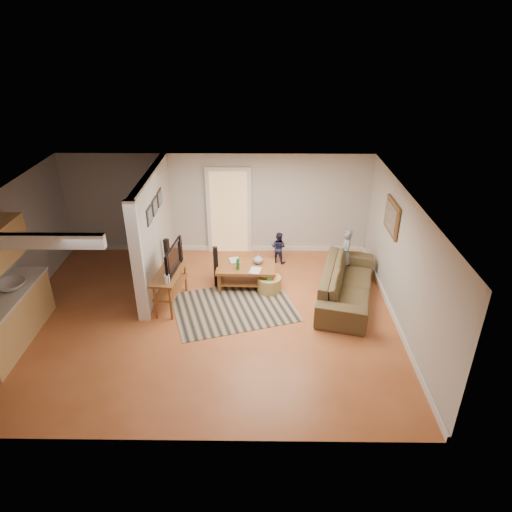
# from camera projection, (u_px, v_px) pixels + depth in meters

# --- Properties ---
(ground) EXTENTS (7.50, 7.50, 0.00)m
(ground) POSITION_uv_depth(u_px,v_px,m) (206.00, 317.00, 9.09)
(ground) COLOR #9D4F27
(ground) RESTS_ON ground
(room_shell) EXTENTS (7.54, 6.02, 2.52)m
(room_shell) POSITION_uv_depth(u_px,v_px,m) (150.00, 242.00, 8.81)
(room_shell) COLOR silver
(room_shell) RESTS_ON ground
(area_rug) EXTENTS (2.83, 2.41, 0.01)m
(area_rug) POSITION_uv_depth(u_px,v_px,m) (234.00, 307.00, 9.40)
(area_rug) COLOR black
(area_rug) RESTS_ON ground
(sofa) EXTENTS (1.59, 2.70, 0.74)m
(sofa) POSITION_uv_depth(u_px,v_px,m) (345.00, 299.00, 9.68)
(sofa) COLOR #4A4125
(sofa) RESTS_ON ground
(coffee_table) EXTENTS (1.29, 0.77, 0.75)m
(coffee_table) POSITION_uv_depth(u_px,v_px,m) (247.00, 270.00, 10.00)
(coffee_table) COLOR brown
(coffee_table) RESTS_ON ground
(tv_console) EXTENTS (0.61, 1.29, 1.07)m
(tv_console) POSITION_uv_depth(u_px,v_px,m) (170.00, 274.00, 9.18)
(tv_console) COLOR brown
(tv_console) RESTS_ON ground
(speaker_left) EXTENTS (0.11, 0.11, 0.96)m
(speaker_left) POSITION_uv_depth(u_px,v_px,m) (216.00, 267.00, 9.93)
(speaker_left) COLOR black
(speaker_left) RESTS_ON ground
(speaker_right) EXTENTS (0.13, 0.13, 0.99)m
(speaker_right) POSITION_uv_depth(u_px,v_px,m) (168.00, 259.00, 10.22)
(speaker_right) COLOR black
(speaker_right) RESTS_ON ground
(toy_basket) EXTENTS (0.51, 0.51, 0.46)m
(toy_basket) POSITION_uv_depth(u_px,v_px,m) (269.00, 283.00, 9.88)
(toy_basket) COLOR olive
(toy_basket) RESTS_ON ground
(child) EXTENTS (0.30, 0.43, 1.14)m
(child) POSITION_uv_depth(u_px,v_px,m) (343.00, 275.00, 10.58)
(child) COLOR gray
(child) RESTS_ON ground
(toddler) EXTENTS (0.47, 0.43, 0.78)m
(toddler) POSITION_uv_depth(u_px,v_px,m) (278.00, 262.00, 11.16)
(toddler) COLOR #202144
(toddler) RESTS_ON ground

